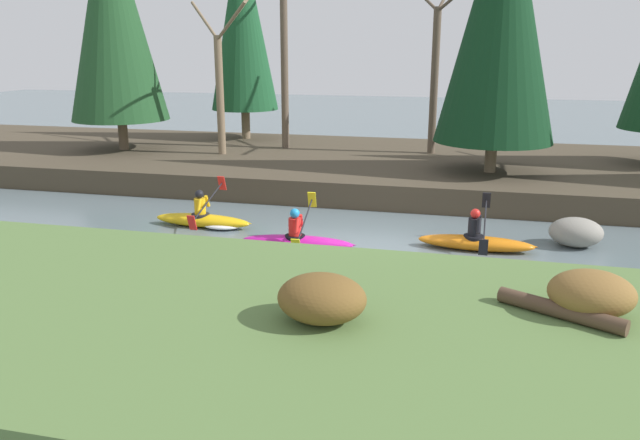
% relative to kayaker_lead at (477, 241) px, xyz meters
% --- Properties ---
extents(ground_plane, '(90.00, 90.00, 0.00)m').
position_rel_kayaker_lead_xyz_m(ground_plane, '(-2.39, -0.37, -0.22)').
color(ground_plane, slate).
extents(riverbank_near, '(44.00, 6.81, 0.85)m').
position_rel_kayaker_lead_xyz_m(riverbank_near, '(-2.39, -6.42, 0.20)').
color(riverbank_near, '#56753D').
rests_on(riverbank_near, ground).
extents(riverbank_far, '(44.00, 9.60, 0.78)m').
position_rel_kayaker_lead_xyz_m(riverbank_far, '(-2.39, 7.76, 0.17)').
color(riverbank_far, '#473D2D').
rests_on(riverbank_far, ground).
extents(conifer_tree_far_left, '(3.63, 3.63, 8.99)m').
position_rel_kayaker_lead_xyz_m(conifer_tree_far_left, '(-13.34, 7.03, 5.62)').
color(conifer_tree_far_left, brown).
rests_on(conifer_tree_far_left, riverbank_far).
extents(conifer_tree_left, '(2.82, 2.82, 8.65)m').
position_rel_kayaker_lead_xyz_m(conifer_tree_left, '(-9.74, 10.91, 5.50)').
color(conifer_tree_left, '#7A664C').
rests_on(conifer_tree_left, riverbank_far).
extents(conifer_tree_mid_left, '(3.68, 3.68, 8.74)m').
position_rel_kayaker_lead_xyz_m(conifer_tree_mid_left, '(0.37, 5.78, 5.41)').
color(conifer_tree_mid_left, '#7A664C').
rests_on(conifer_tree_mid_left, riverbank_far).
extents(bare_tree_upstream, '(3.13, 3.09, 5.64)m').
position_rel_kayaker_lead_xyz_m(bare_tree_upstream, '(-9.23, 7.04, 3.22)').
color(bare_tree_upstream, '#7A664C').
rests_on(bare_tree_upstream, riverbank_far).
extents(bare_tree_mid_upstream, '(4.19, 4.14, 7.67)m').
position_rel_kayaker_lead_xyz_m(bare_tree_mid_upstream, '(-7.32, 8.93, 4.16)').
color(bare_tree_mid_upstream, brown).
rests_on(bare_tree_mid_upstream, riverbank_far).
extents(bare_tree_mid_downstream, '(3.82, 3.77, 6.95)m').
position_rel_kayaker_lead_xyz_m(bare_tree_mid_downstream, '(-1.67, 9.03, 3.83)').
color(bare_tree_mid_downstream, brown).
rests_on(bare_tree_mid_downstream, riverbank_far).
extents(shrub_clump_nearest, '(1.30, 1.08, 0.70)m').
position_rel_kayaker_lead_xyz_m(shrub_clump_nearest, '(-2.23, -6.47, 0.98)').
color(shrub_clump_nearest, brown).
rests_on(shrub_clump_nearest, riverbank_near).
extents(shrub_clump_second, '(1.25, 1.04, 0.68)m').
position_rel_kayaker_lead_xyz_m(shrub_clump_second, '(1.57, -5.32, 0.96)').
color(shrub_clump_second, brown).
rests_on(shrub_clump_second, riverbank_near).
extents(kayaker_lead, '(2.78, 2.07, 1.20)m').
position_rel_kayaker_lead_xyz_m(kayaker_lead, '(0.00, 0.00, 0.00)').
color(kayaker_lead, orange).
rests_on(kayaker_lead, ground).
extents(kayaker_middle, '(2.79, 2.07, 1.20)m').
position_rel_kayaker_lead_xyz_m(kayaker_middle, '(-4.13, -0.97, 0.00)').
color(kayaker_middle, '#C61999').
rests_on(kayaker_middle, ground).
extents(kayaker_trailing, '(2.78, 2.07, 1.20)m').
position_rel_kayaker_lead_xyz_m(kayaker_trailing, '(-7.02, 0.30, -0.02)').
color(kayaker_trailing, yellow).
rests_on(kayaker_trailing, ground).
extents(boulder_midstream, '(1.26, 0.98, 0.71)m').
position_rel_kayaker_lead_xyz_m(boulder_midstream, '(2.31, 0.85, 0.13)').
color(boulder_midstream, gray).
rests_on(boulder_midstream, ground).
extents(driftwood_log, '(1.76, 1.09, 0.44)m').
position_rel_kayaker_lead_xyz_m(driftwood_log, '(1.13, -5.55, 0.75)').
color(driftwood_log, '#4C3828').
rests_on(driftwood_log, riverbank_near).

